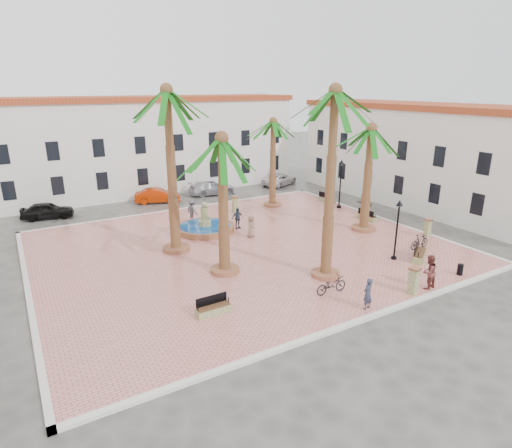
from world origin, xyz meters
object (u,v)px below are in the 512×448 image
at_px(bollard_se, 413,280).
at_px(bollard_e, 428,228).
at_px(bench_e, 367,217).
at_px(litter_bin, 460,269).
at_px(palm_ne, 273,131).
at_px(bicycle_a, 331,285).
at_px(car_red, 158,196).
at_px(car_white, 280,179).
at_px(fountain, 205,227).
at_px(car_silver, 212,188).
at_px(palm_e, 371,141).
at_px(pedestrian_east, 366,205).
at_px(bench_se, 419,255).
at_px(pedestrian_fountain_a, 251,226).
at_px(palm_nw, 168,108).
at_px(pedestrian_north, 192,210).
at_px(lamppost_e, 341,175).
at_px(cyclist_a, 368,294).
at_px(lamppost_s, 398,219).
at_px(palm_s, 334,111).
at_px(bollard_n, 235,204).
at_px(car_black, 47,210).
at_px(pedestrian_fountain_b, 237,218).
at_px(palm_sw, 222,155).
at_px(bicycle_b, 420,241).
at_px(bench_s, 213,309).
at_px(bench_ne, 327,199).

height_order(bollard_se, bollard_e, bollard_se).
relative_size(bench_e, litter_bin, 2.68).
xyz_separation_m(palm_ne, bicycle_a, (-6.54, -15.99, -6.13)).
height_order(car_red, car_white, car_red).
height_order(fountain, car_silver, fountain).
relative_size(palm_e, pedestrian_east, 4.29).
bearing_deg(car_silver, palm_ne, -152.53).
height_order(bench_se, pedestrian_fountain_a, pedestrian_fountain_a).
distance_m(palm_nw, pedestrian_north, 10.38).
relative_size(lamppost_e, bicycle_a, 2.37).
height_order(bollard_e, cyclist_a, cyclist_a).
relative_size(fountain, lamppost_s, 1.13).
distance_m(palm_nw, bench_se, 17.89).
relative_size(bollard_se, pedestrian_north, 0.80).
height_order(litter_bin, car_silver, car_silver).
height_order(palm_s, bollard_e, palm_s).
distance_m(bollard_se, bollard_n, 18.01).
bearing_deg(pedestrian_east, car_black, -121.39).
bearing_deg(bollard_e, bench_e, 99.50).
bearing_deg(palm_e, pedestrian_fountain_b, 147.52).
relative_size(lamppost_s, pedestrian_north, 2.13).
xyz_separation_m(palm_sw, bollard_n, (6.25, 10.60, -6.11)).
distance_m(car_black, car_white, 23.44).
relative_size(bench_e, bollard_n, 1.25).
relative_size(palm_sw, bollard_e, 6.21).
height_order(palm_ne, bicycle_a, palm_ne).
bearing_deg(bicycle_b, lamppost_s, 97.23).
bearing_deg(palm_ne, fountain, -157.30).
xyz_separation_m(bollard_se, bicycle_a, (-3.68, 2.16, -0.27)).
distance_m(bicycle_a, car_red, 22.82).
bearing_deg(fountain, palm_nw, -140.77).
height_order(bollard_e, bicycle_a, bollard_e).
relative_size(bench_e, pedestrian_fountain_a, 1.06).
distance_m(bench_e, bollard_se, 12.81).
bearing_deg(bicycle_b, bollard_e, -62.32).
height_order(bench_s, bollard_e, bollard_e).
height_order(palm_e, bollard_n, palm_e).
distance_m(lamppost_e, cyclist_a, 18.23).
relative_size(bollard_e, pedestrian_east, 0.71).
bearing_deg(car_white, fountain, 103.25).
relative_size(bench_e, pedestrian_north, 0.95).
height_order(palm_nw, pedestrian_fountain_b, palm_nw).
distance_m(palm_sw, lamppost_s, 11.46).
bearing_deg(bench_ne, car_black, 60.63).
bearing_deg(bollard_n, bollard_e, -54.08).
relative_size(bollard_se, pedestrian_fountain_b, 0.89).
bearing_deg(pedestrian_fountain_a, lamppost_e, -22.29).
height_order(palm_ne, lamppost_e, palm_ne).
relative_size(pedestrian_fountain_b, pedestrian_east, 0.88).
xyz_separation_m(palm_ne, bollard_se, (-2.86, -18.15, -5.86)).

